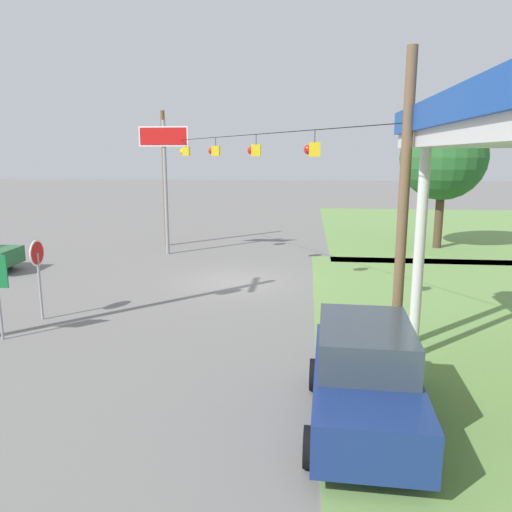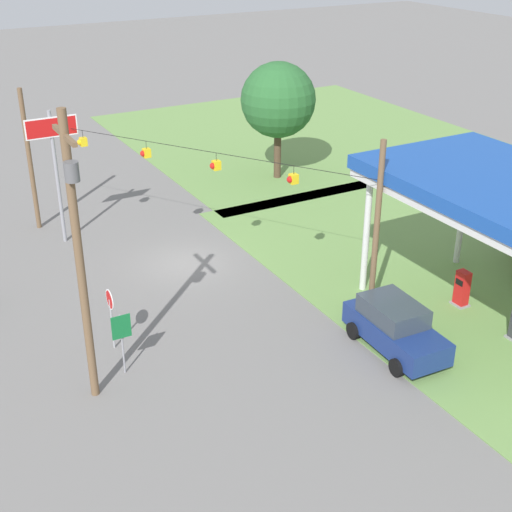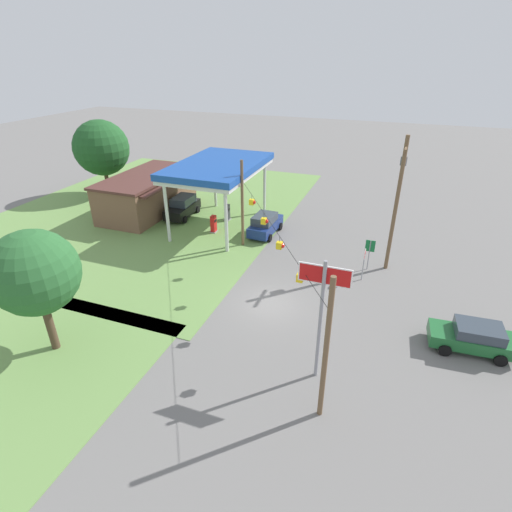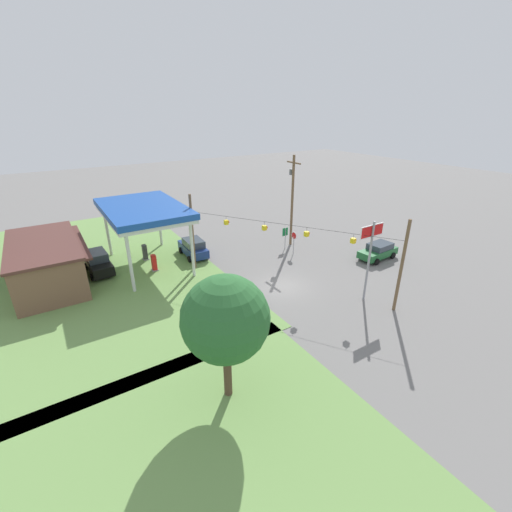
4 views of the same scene
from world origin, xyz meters
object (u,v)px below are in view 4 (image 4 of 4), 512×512
(gas_station_canopy, at_px, (143,211))
(tree_west_verge, at_px, (225,319))
(utility_pole_main, at_px, (292,196))
(car_at_pumps_front, at_px, (193,247))
(fuel_pump_far, at_px, (145,253))
(route_sign, at_px, (285,234))
(gas_station_store, at_px, (47,263))
(car_on_crossroad, at_px, (378,251))
(fuel_pump_near, at_px, (154,263))
(stop_sign_overhead, at_px, (371,245))
(car_at_pumps_rear, at_px, (98,262))
(stop_sign_roadside, at_px, (294,238))

(gas_station_canopy, distance_m, tree_west_verge, 19.15)
(utility_pole_main, relative_size, tree_west_verge, 1.40)
(gas_station_canopy, height_order, car_at_pumps_front, gas_station_canopy)
(car_at_pumps_front, xyz_separation_m, utility_pole_main, (-2.71, -10.76, 4.59))
(fuel_pump_far, distance_m, route_sign, 14.99)
(fuel_pump_far, bearing_deg, tree_west_verge, 176.14)
(car_at_pumps_front, relative_size, route_sign, 1.89)
(gas_station_store, distance_m, car_on_crossroad, 31.54)
(fuel_pump_near, relative_size, route_sign, 0.67)
(gas_station_store, height_order, route_sign, gas_station_store)
(gas_station_canopy, height_order, route_sign, gas_station_canopy)
(car_on_crossroad, relative_size, stop_sign_overhead, 0.67)
(fuel_pump_far, bearing_deg, gas_station_store, 93.14)
(fuel_pump_far, height_order, utility_pole_main, utility_pole_main)
(car_at_pumps_rear, bearing_deg, utility_pole_main, 76.15)
(gas_station_store, bearing_deg, gas_station_canopy, -97.06)
(car_at_pumps_front, height_order, tree_west_verge, tree_west_verge)
(fuel_pump_near, relative_size, stop_sign_roadside, 0.65)
(stop_sign_overhead, distance_m, route_sign, 12.74)
(gas_station_canopy, height_order, car_at_pumps_rear, gas_station_canopy)
(stop_sign_overhead, bearing_deg, stop_sign_roadside, -5.54)
(route_sign, distance_m, tree_west_verge, 21.97)
(car_at_pumps_rear, xyz_separation_m, tree_west_verge, (-20.02, -3.18, 3.82))
(tree_west_verge, bearing_deg, stop_sign_roadside, -48.23)
(fuel_pump_near, bearing_deg, stop_sign_overhead, -138.60)
(stop_sign_overhead, relative_size, tree_west_verge, 0.94)
(route_sign, distance_m, utility_pole_main, 4.14)
(car_at_pumps_rear, distance_m, utility_pole_main, 20.78)
(stop_sign_overhead, bearing_deg, utility_pole_main, -11.03)
(gas_station_store, relative_size, fuel_pump_near, 6.93)
(stop_sign_roadside, bearing_deg, car_at_pumps_front, -119.40)
(gas_station_store, distance_m, utility_pole_main, 24.53)
(utility_pole_main, height_order, tree_west_verge, utility_pole_main)
(fuel_pump_far, relative_size, car_at_pumps_rear, 0.34)
(fuel_pump_far, xyz_separation_m, car_at_pumps_front, (-1.84, -4.56, 0.21))
(route_sign, xyz_separation_m, tree_west_verge, (-15.36, 15.39, 3.14))
(fuel_pump_near, relative_size, car_at_pumps_front, 0.36)
(stop_sign_overhead, height_order, route_sign, stop_sign_overhead)
(car_at_pumps_front, relative_size, stop_sign_roadside, 1.81)
(stop_sign_roadside, bearing_deg, route_sign, 173.67)
(car_at_pumps_rear, bearing_deg, fuel_pump_far, 94.83)
(stop_sign_overhead, bearing_deg, car_at_pumps_front, 27.60)
(car_at_pumps_rear, xyz_separation_m, route_sign, (-4.67, -18.57, 0.68))
(fuel_pump_far, bearing_deg, car_at_pumps_rear, 97.43)
(fuel_pump_far, bearing_deg, car_at_pumps_front, -111.98)
(car_on_crossroad, xyz_separation_m, stop_sign_roadside, (5.66, 6.65, 0.95))
(car_at_pumps_rear, height_order, tree_west_verge, tree_west_verge)
(gas_station_store, height_order, car_at_pumps_front, gas_station_store)
(fuel_pump_near, relative_size, stop_sign_overhead, 0.24)
(car_at_pumps_front, height_order, stop_sign_roadside, stop_sign_roadside)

